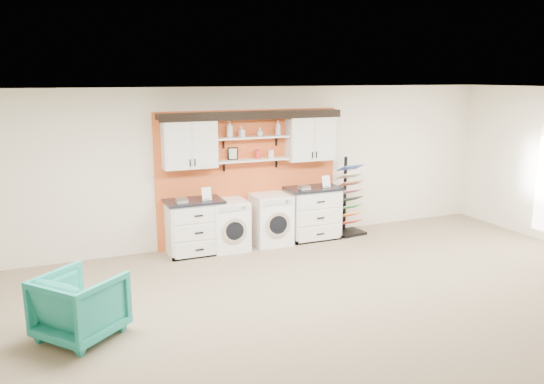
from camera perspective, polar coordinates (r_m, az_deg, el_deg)
name	(u,v)px	position (r m, az deg, el deg)	size (l,w,h in m)	color
floor	(368,334)	(6.57, 10.26, -14.75)	(10.00, 10.00, 0.00)	gray
ceiling	(378,93)	(5.87, 11.32, 10.43)	(10.00, 10.00, 0.00)	white
wall_back	(249,165)	(9.58, -2.52, 2.87)	(10.00, 10.00, 0.00)	#EFE6CE
accent_panel	(249,177)	(9.58, -2.44, 1.66)	(3.40, 0.07, 2.40)	#D45724
upper_cabinet_left	(189,143)	(8.99, -8.88, 5.20)	(0.90, 0.35, 0.84)	white
upper_cabinet_right	(310,137)	(9.78, 4.13, 5.88)	(0.90, 0.35, 0.84)	white
shelf_lower	(253,160)	(9.37, -2.10, 3.47)	(1.32, 0.28, 0.03)	white
shelf_upper	(252,137)	(9.32, -2.12, 5.90)	(1.32, 0.28, 0.03)	white
crown_molding	(252,114)	(9.30, -2.17, 8.34)	(3.30, 0.41, 0.13)	black
picture_frame	(233,154)	(9.28, -4.24, 4.14)	(0.18, 0.02, 0.22)	black
canister_red	(258,154)	(9.40, -1.53, 4.08)	(0.11, 0.11, 0.16)	red
canister_cream	(271,154)	(9.49, -0.12, 4.10)	(0.10, 0.10, 0.14)	silver
base_cabinet_left	(194,227)	(9.12, -8.36, -3.73)	(0.96, 0.66, 0.94)	white
base_cabinet_right	(313,213)	(9.89, 4.41, -2.26)	(1.00, 0.66, 0.98)	white
washer	(228,225)	(9.29, -4.72, -3.55)	(0.63, 0.71, 0.88)	white
dryer	(271,219)	(9.55, -0.15, -2.95)	(0.65, 0.71, 0.91)	white
sample_rack	(349,209)	(10.25, 8.26, -1.83)	(0.59, 0.51, 1.48)	black
armchair	(80,306)	(6.62, -19.92, -11.41)	(0.83, 0.85, 0.77)	teal
soap_bottle_a	(230,129)	(9.17, -4.58, 6.75)	(0.11, 0.11, 0.28)	silver
soap_bottle_b	(242,132)	(9.24, -3.28, 6.50)	(0.08, 0.08, 0.18)	silver
soap_bottle_c	(260,132)	(9.36, -1.32, 6.48)	(0.12, 0.12, 0.15)	silver
soap_bottle_d	(278,128)	(9.49, 0.64, 6.92)	(0.10, 0.10, 0.27)	silver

